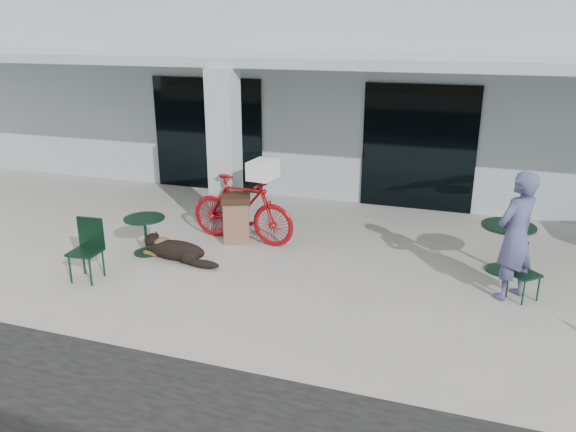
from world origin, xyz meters
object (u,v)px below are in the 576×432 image
(person, at_px, (516,236))
(cafe_chair_far_a, at_px, (525,273))
(cafe_table_near, at_px, (146,236))
(cafe_chair_near, at_px, (85,251))
(trash_receptacle, at_px, (236,218))
(dog, at_px, (177,249))
(cafe_table_far, at_px, (506,248))
(bicycle, at_px, (242,209))

(person, bearing_deg, cafe_chair_far_a, 128.89)
(cafe_table_near, distance_m, cafe_chair_near, 1.30)
(cafe_chair_near, relative_size, trash_receptacle, 1.09)
(dog, distance_m, cafe_chair_far_a, 5.55)
(person, bearing_deg, cafe_table_far, -137.16)
(cafe_chair_near, distance_m, cafe_table_far, 6.72)
(cafe_table_near, height_order, cafe_chair_far_a, cafe_chair_far_a)
(person, relative_size, trash_receptacle, 2.15)
(bicycle, distance_m, cafe_table_near, 1.78)
(cafe_chair_near, xyz_separation_m, cafe_table_far, (6.25, 2.46, -0.09))
(cafe_table_near, relative_size, person, 0.37)
(bicycle, relative_size, trash_receptacle, 2.34)
(bicycle, xyz_separation_m, cafe_table_near, (-1.37, -1.10, -0.29))
(dog, relative_size, cafe_table_far, 1.40)
(dog, height_order, cafe_chair_near, cafe_chair_near)
(cafe_chair_far_a, distance_m, person, 0.58)
(cafe_table_far, bearing_deg, trash_receptacle, -178.37)
(bicycle, xyz_separation_m, trash_receptacle, (-0.10, -0.03, -0.18))
(bicycle, height_order, dog, bicycle)
(dog, bearing_deg, cafe_table_far, 23.17)
(trash_receptacle, bearing_deg, cafe_chair_far_a, -9.61)
(dog, bearing_deg, trash_receptacle, 71.97)
(dog, bearing_deg, cafe_table_near, -179.13)
(cafe_table_far, relative_size, person, 0.44)
(cafe_chair_far_a, bearing_deg, person, 133.97)
(cafe_chair_near, height_order, cafe_table_far, cafe_chair_near)
(person, distance_m, trash_receptacle, 4.84)
(dog, distance_m, person, 5.41)
(dog, relative_size, trash_receptacle, 1.34)
(trash_receptacle, bearing_deg, cafe_chair_near, -123.63)
(cafe_table_near, bearing_deg, cafe_chair_near, -102.43)
(cafe_table_far, distance_m, person, 1.12)
(cafe_table_far, height_order, trash_receptacle, trash_receptacle)
(cafe_table_near, relative_size, cafe_table_far, 0.83)
(cafe_chair_far_a, bearing_deg, cafe_table_far, 58.84)
(person, bearing_deg, dog, -46.02)
(person, bearing_deg, cafe_table_near, -47.37)
(cafe_chair_near, bearing_deg, person, 9.50)
(cafe_table_near, distance_m, cafe_table_far, 6.09)
(cafe_chair_near, distance_m, person, 6.48)
(bicycle, distance_m, dog, 1.46)
(cafe_chair_near, relative_size, cafe_chair_far_a, 1.20)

